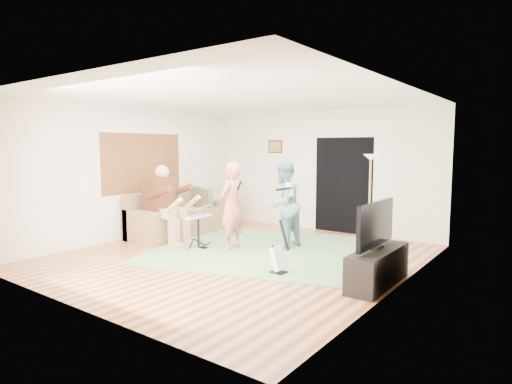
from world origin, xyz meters
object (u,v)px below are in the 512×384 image
(sofa, at_px, (176,220))
(torchiere_lamp, at_px, (370,184))
(dining_chair, at_px, (228,213))
(tv_cabinet, at_px, (378,267))
(guitarist, at_px, (283,204))
(singer, at_px, (231,206))
(television, at_px, (376,224))
(drum_kit, at_px, (198,233))
(guitar_spare, at_px, (279,258))

(sofa, distance_m, torchiere_lamp, 4.16)
(dining_chair, distance_m, tv_cabinet, 4.91)
(guitarist, xyz_separation_m, tv_cabinet, (2.23, -1.05, -0.58))
(singer, height_order, television, singer)
(sofa, xyz_separation_m, torchiere_lamp, (3.84, 1.32, 0.90))
(television, bearing_deg, tv_cabinet, 0.00)
(sofa, xyz_separation_m, drum_kit, (1.30, -0.65, -0.02))
(torchiere_lamp, bearing_deg, guitarist, -141.11)
(singer, bearing_deg, sofa, -108.17)
(torchiere_lamp, bearing_deg, dining_chair, 179.69)
(guitarist, height_order, torchiere_lamp, torchiere_lamp)
(guitar_spare, bearing_deg, drum_kit, 167.27)
(torchiere_lamp, xyz_separation_m, tv_cabinet, (0.96, -2.08, -0.95))
(dining_chair, bearing_deg, guitar_spare, -36.91)
(guitar_spare, bearing_deg, television, 15.44)
(drum_kit, xyz_separation_m, torchiere_lamp, (2.54, 1.97, 0.92))
(guitarist, bearing_deg, drum_kit, -47.70)
(guitar_spare, distance_m, tv_cabinet, 1.43)
(drum_kit, bearing_deg, television, -1.86)
(guitar_spare, bearing_deg, sofa, 161.73)
(singer, distance_m, torchiere_lamp, 2.63)
(singer, bearing_deg, tv_cabinet, 75.22)
(drum_kit, height_order, television, television)
(drum_kit, bearing_deg, tv_cabinet, -1.83)
(drum_kit, distance_m, singer, 0.82)
(guitarist, xyz_separation_m, television, (2.18, -1.05, 0.02))
(drum_kit, relative_size, guitar_spare, 0.78)
(guitar_spare, height_order, torchiere_lamp, torchiere_lamp)
(drum_kit, xyz_separation_m, singer, (0.56, 0.29, 0.52))
(tv_cabinet, bearing_deg, guitarist, 154.65)
(drum_kit, xyz_separation_m, guitarist, (1.27, 0.94, 0.55))
(sofa, height_order, television, television)
(singer, relative_size, guitar_spare, 1.95)
(sofa, relative_size, singer, 1.40)
(sofa, bearing_deg, drum_kit, -26.55)
(sofa, distance_m, singer, 1.96)
(sofa, bearing_deg, guitarist, 6.47)
(singer, bearing_deg, guitar_spare, 56.80)
(sofa, height_order, guitarist, guitarist)
(drum_kit, relative_size, dining_chair, 0.70)
(singer, relative_size, torchiere_lamp, 0.92)
(singer, distance_m, guitarist, 0.97)
(guitarist, distance_m, television, 2.42)
(dining_chair, relative_size, television, 0.78)
(torchiere_lamp, relative_size, dining_chair, 1.90)
(dining_chair, height_order, television, television)
(sofa, height_order, torchiere_lamp, torchiere_lamp)
(drum_kit, bearing_deg, sofa, 153.45)
(guitar_spare, bearing_deg, tv_cabinet, 14.91)
(guitar_spare, bearing_deg, dining_chair, 141.18)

